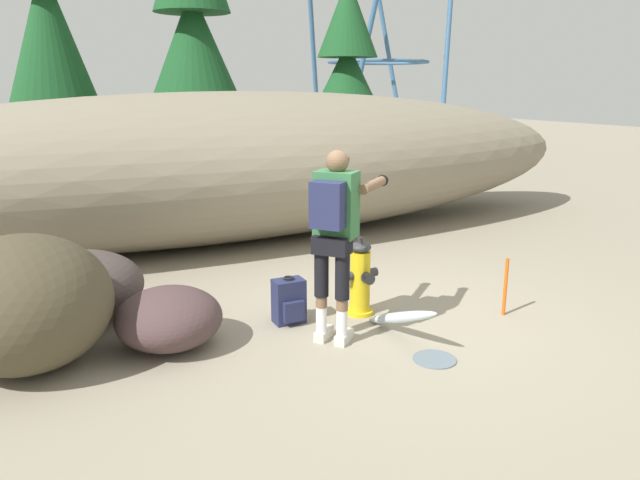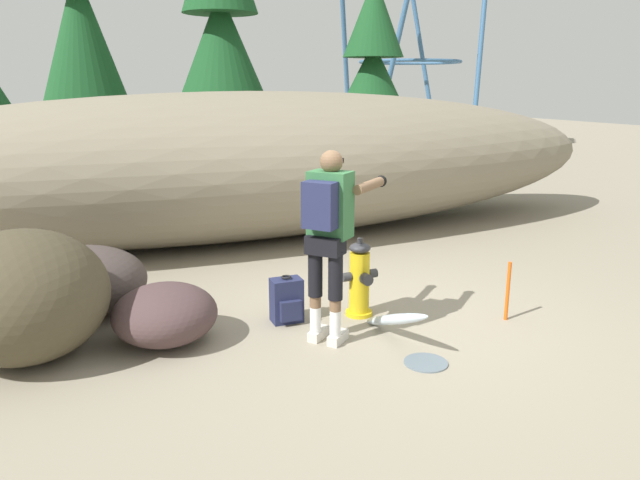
# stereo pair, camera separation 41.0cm
# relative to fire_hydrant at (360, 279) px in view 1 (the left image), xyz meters

# --- Properties ---
(ground_plane) EXTENTS (56.00, 56.00, 0.04)m
(ground_plane) POSITION_rel_fire_hydrant_xyz_m (0.05, -0.26, -0.39)
(ground_plane) COLOR gray
(dirt_embankment) EXTENTS (12.67, 3.20, 2.19)m
(dirt_embankment) POSITION_rel_fire_hydrant_xyz_m (0.05, 3.63, 0.72)
(dirt_embankment) COLOR gray
(dirt_embankment) RESTS_ON ground_plane
(fire_hydrant) EXTENTS (0.38, 0.33, 0.81)m
(fire_hydrant) POSITION_rel_fire_hydrant_xyz_m (0.00, 0.00, 0.00)
(fire_hydrant) COLOR gold
(fire_hydrant) RESTS_ON ground_plane
(hydrant_water_jet) EXTENTS (0.37, 1.27, 0.54)m
(hydrant_water_jet) POSITION_rel_fire_hydrant_xyz_m (0.00, -0.75, -0.20)
(hydrant_water_jet) COLOR silver
(hydrant_water_jet) RESTS_ON ground_plane
(utility_worker) EXTENTS (1.00, 0.91, 1.74)m
(utility_worker) POSITION_rel_fire_hydrant_xyz_m (-0.54, -0.43, 0.73)
(utility_worker) COLOR beige
(utility_worker) RESTS_ON ground_plane
(spare_backpack) EXTENTS (0.31, 0.30, 0.47)m
(spare_backpack) POSITION_rel_fire_hydrant_xyz_m (-0.73, 0.14, -0.16)
(spare_backpack) COLOR #23284C
(spare_backpack) RESTS_ON ground_plane
(boulder_large) EXTENTS (1.51, 1.50, 1.13)m
(boulder_large) POSITION_rel_fire_hydrant_xyz_m (-3.04, 0.27, 0.19)
(boulder_large) COLOR #4A412E
(boulder_large) RESTS_ON ground_plane
(boulder_mid) EXTENTS (1.41, 1.34, 0.70)m
(boulder_mid) POSITION_rel_fire_hydrant_xyz_m (-2.54, 1.17, -0.02)
(boulder_mid) COLOR #463B37
(boulder_mid) RESTS_ON ground_plane
(boulder_outlier) EXTENTS (1.21, 1.22, 0.54)m
(boulder_outlier) POSITION_rel_fire_hydrant_xyz_m (-1.91, 0.14, -0.11)
(boulder_outlier) COLOR #4B3738
(boulder_outlier) RESTS_ON ground_plane
(pine_tree_left) EXTENTS (2.01, 2.01, 6.91)m
(pine_tree_left) POSITION_rel_fire_hydrant_xyz_m (-1.79, 10.12, 3.48)
(pine_tree_left) COLOR #47331E
(pine_tree_left) RESTS_ON ground_plane
(pine_tree_center) EXTENTS (2.74, 2.74, 6.60)m
(pine_tree_center) POSITION_rel_fire_hydrant_xyz_m (1.27, 9.49, 3.05)
(pine_tree_center) COLOR #47331E
(pine_tree_center) RESTS_ON ground_plane
(pine_tree_right) EXTENTS (2.13, 2.13, 4.62)m
(pine_tree_right) POSITION_rel_fire_hydrant_xyz_m (4.24, 7.46, 2.20)
(pine_tree_right) COLOR #47331E
(pine_tree_right) RESTS_ON ground_plane
(survey_stake) EXTENTS (0.04, 0.04, 0.60)m
(survey_stake) POSITION_rel_fire_hydrant_xyz_m (1.28, -0.71, -0.07)
(survey_stake) COLOR #E55914
(survey_stake) RESTS_ON ground_plane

